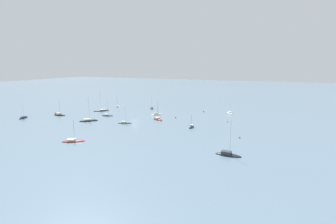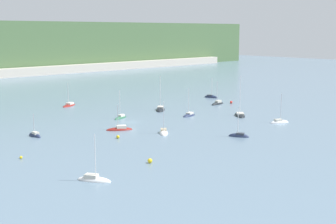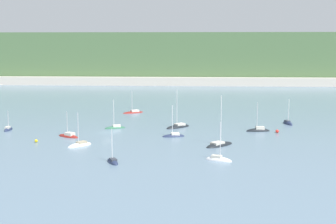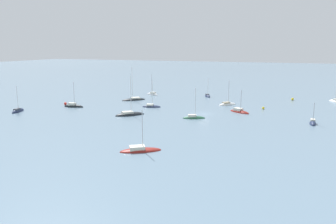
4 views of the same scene
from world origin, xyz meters
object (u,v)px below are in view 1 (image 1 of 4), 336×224
Objects in this scene: sailboat_8 at (118,107)px; mooring_buoy_0 at (227,121)px; sailboat_0 at (152,109)px; sailboat_7 at (73,141)px; sailboat_1 at (230,113)px; sailboat_12 at (228,155)px; sailboat_2 at (102,111)px; mooring_buoy_2 at (204,111)px; mooring_buoy_3 at (240,137)px; sailboat_5 at (125,123)px; sailboat_10 at (158,120)px; sailboat_6 at (157,115)px; sailboat_9 at (107,116)px; mooring_buoy_4 at (56,113)px; sailboat_11 at (60,115)px; mooring_buoy_1 at (175,117)px; sailboat_4 at (88,121)px; sailboat_3 at (23,118)px; sailboat_13 at (191,127)px.

sailboat_8 is 15.44× the size of mooring_buoy_0.
sailboat_7 is at bearing -24.21° from sailboat_0.
sailboat_1 is 64.77m from sailboat_12.
mooring_buoy_2 is at bearing 154.87° from sailboat_2.
sailboat_1 is 15.31× the size of mooring_buoy_3.
sailboat_5 is at bearing 150.29° from sailboat_8.
sailboat_10 is (-15.74, 25.14, 0.03)m from sailboat_0.
sailboat_12 reaches higher than sailboat_6.
sailboat_5 is 53.28m from sailboat_12.
sailboat_2 is 1.41× the size of sailboat_9.
sailboat_2 reaches higher than mooring_buoy_3.
mooring_buoy_4 is at bearing 179.39° from sailboat_9.
mooring_buoy_4 is (4.71, -2.07, 0.32)m from sailboat_11.
mooring_buoy_1 is at bearing 2.50° from mooring_buoy_0.
sailboat_11 is (39.28, -2.08, 0.00)m from sailboat_5.
sailboat_4 is 61.89m from mooring_buoy_0.
sailboat_5 is 9.75× the size of mooring_buoy_2.
sailboat_1 is 1.22× the size of sailboat_10.
mooring_buoy_3 is (-65.56, 13.73, 0.18)m from sailboat_9.
sailboat_3 is at bearing -161.89° from sailboat_9.
sailboat_10 is 1.15× the size of sailboat_13.
sailboat_10 is 31.24m from mooring_buoy_0.
sailboat_1 is 0.99× the size of sailboat_8.
sailboat_7 is 1.14× the size of sailboat_10.
mooring_buoy_4 is (42.76, -33.54, 0.34)m from sailboat_7.
sailboat_4 is (54.77, 43.94, -0.01)m from sailboat_1.
sailboat_1 reaches higher than sailboat_3.
sailboat_5 is at bearing 158.57° from sailboat_12.
mooring_buoy_2 reaches higher than mooring_buoy_3.
sailboat_1 reaches higher than mooring_buoy_2.
sailboat_2 is 1.42× the size of sailboat_5.
sailboat_9 reaches higher than mooring_buoy_3.
sailboat_0 is 29.66m from sailboat_10.
sailboat_9 is 1.02× the size of sailboat_11.
sailboat_10 is 7.94× the size of mooring_buoy_2.
sailboat_4 is 66.21m from mooring_buoy_3.
mooring_buoy_0 is at bearing 144.34° from sailboat_13.
sailboat_4 is 20.64× the size of mooring_buoy_0.
sailboat_9 is (-10.22, 23.96, 0.01)m from sailboat_8.
mooring_buoy_3 is (-8.78, 23.70, 0.00)m from mooring_buoy_0.
mooring_buoy_2 is at bearing 114.98° from sailboat_12.
sailboat_3 is at bearing -80.21° from sailboat_13.
sailboat_6 is 1.22× the size of sailboat_10.
sailboat_12 reaches higher than sailboat_13.
sailboat_13 is at bearing 8.77° from sailboat_10.
sailboat_12 is 19.47× the size of mooring_buoy_0.
sailboat_7 is at bearing 27.77° from mooring_buoy_3.
sailboat_5 is at bearing 106.95° from sailboat_1.
mooring_buoy_0 is (-11.29, -16.12, 0.19)m from sailboat_13.
sailboat_3 is 79.45m from sailboat_13.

